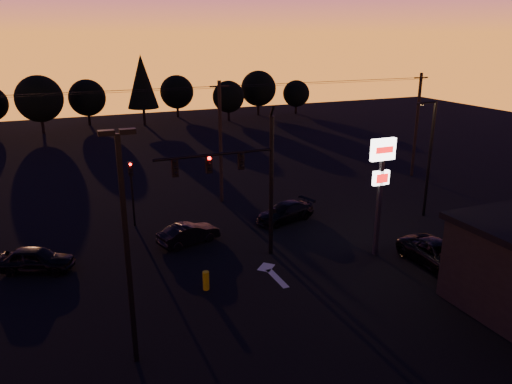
{
  "coord_description": "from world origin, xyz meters",
  "views": [
    {
      "loc": [
        -9.69,
        -20.09,
        12.25
      ],
      "look_at": [
        1.0,
        5.0,
        3.5
      ],
      "focal_mm": 35.0,
      "sensor_mm": 36.0,
      "label": 1
    }
  ],
  "objects_px": {
    "car_left": "(36,259)",
    "car_mid": "(189,234)",
    "car_right": "(285,212)",
    "secondary_signal": "(132,184)",
    "streetlight": "(429,154)",
    "bollard": "(206,281)",
    "parking_lot_light": "(126,236)",
    "suv_parked": "(439,255)",
    "traffic_signal_mast": "(245,174)",
    "pylon_sign": "(381,172)"
  },
  "relations": [
    {
      "from": "parking_lot_light",
      "to": "bollard",
      "type": "bearing_deg",
      "value": 45.72
    },
    {
      "from": "pylon_sign",
      "to": "suv_parked",
      "type": "height_order",
      "value": "pylon_sign"
    },
    {
      "from": "bollard",
      "to": "car_left",
      "type": "relative_size",
      "value": 0.24
    },
    {
      "from": "traffic_signal_mast",
      "to": "suv_parked",
      "type": "height_order",
      "value": "traffic_signal_mast"
    },
    {
      "from": "pylon_sign",
      "to": "streetlight",
      "type": "bearing_deg",
      "value": 30.08
    },
    {
      "from": "pylon_sign",
      "to": "car_left",
      "type": "relative_size",
      "value": 1.71
    },
    {
      "from": "parking_lot_light",
      "to": "pylon_sign",
      "type": "height_order",
      "value": "parking_lot_light"
    },
    {
      "from": "pylon_sign",
      "to": "bollard",
      "type": "xyz_separation_m",
      "value": [
        -10.26,
        -0.15,
        -4.43
      ]
    },
    {
      "from": "pylon_sign",
      "to": "streetlight",
      "type": "distance_m",
      "value": 8.0
    },
    {
      "from": "pylon_sign",
      "to": "streetlight",
      "type": "height_order",
      "value": "streetlight"
    },
    {
      "from": "streetlight",
      "to": "car_mid",
      "type": "bearing_deg",
      "value": 173.94
    },
    {
      "from": "pylon_sign",
      "to": "car_left",
      "type": "xyz_separation_m",
      "value": [
        -18.03,
        5.35,
        -4.24
      ]
    },
    {
      "from": "secondary_signal",
      "to": "car_left",
      "type": "bearing_deg",
      "value": -142.42
    },
    {
      "from": "bollard",
      "to": "suv_parked",
      "type": "height_order",
      "value": "suv_parked"
    },
    {
      "from": "parking_lot_light",
      "to": "pylon_sign",
      "type": "distance_m",
      "value": 15.19
    },
    {
      "from": "car_mid",
      "to": "suv_parked",
      "type": "relative_size",
      "value": 0.77
    },
    {
      "from": "traffic_signal_mast",
      "to": "secondary_signal",
      "type": "height_order",
      "value": "traffic_signal_mast"
    },
    {
      "from": "secondary_signal",
      "to": "bollard",
      "type": "distance_m",
      "value": 10.56
    },
    {
      "from": "suv_parked",
      "to": "streetlight",
      "type": "bearing_deg",
      "value": 55.25
    },
    {
      "from": "parking_lot_light",
      "to": "suv_parked",
      "type": "xyz_separation_m",
      "value": [
        16.72,
        1.86,
        -4.58
      ]
    },
    {
      "from": "streetlight",
      "to": "bollard",
      "type": "distance_m",
      "value": 18.1
    },
    {
      "from": "secondary_signal",
      "to": "streetlight",
      "type": "relative_size",
      "value": 0.54
    },
    {
      "from": "bollard",
      "to": "car_left",
      "type": "distance_m",
      "value": 9.52
    },
    {
      "from": "parking_lot_light",
      "to": "car_right",
      "type": "bearing_deg",
      "value": 43.28
    },
    {
      "from": "car_right",
      "to": "suv_parked",
      "type": "relative_size",
      "value": 0.87
    },
    {
      "from": "secondary_signal",
      "to": "bollard",
      "type": "height_order",
      "value": "secondary_signal"
    },
    {
      "from": "traffic_signal_mast",
      "to": "pylon_sign",
      "type": "relative_size",
      "value": 1.26
    },
    {
      "from": "traffic_signal_mast",
      "to": "pylon_sign",
      "type": "xyz_separation_m",
      "value": [
        7.1,
        -2.49,
        -0.02
      ]
    },
    {
      "from": "car_left",
      "to": "car_right",
      "type": "xyz_separation_m",
      "value": [
        15.61,
        1.53,
        -0.05
      ]
    },
    {
      "from": "traffic_signal_mast",
      "to": "parking_lot_light",
      "type": "bearing_deg",
      "value": -136.63
    },
    {
      "from": "streetlight",
      "to": "car_left",
      "type": "bearing_deg",
      "value": 176.91
    },
    {
      "from": "car_left",
      "to": "car_right",
      "type": "bearing_deg",
      "value": -61.11
    },
    {
      "from": "car_left",
      "to": "traffic_signal_mast",
      "type": "bearing_deg",
      "value": -81.35
    },
    {
      "from": "parking_lot_light",
      "to": "suv_parked",
      "type": "distance_m",
      "value": 17.44
    },
    {
      "from": "bollard",
      "to": "suv_parked",
      "type": "bearing_deg",
      "value": -11.23
    },
    {
      "from": "pylon_sign",
      "to": "suv_parked",
      "type": "distance_m",
      "value": 5.45
    },
    {
      "from": "parking_lot_light",
      "to": "pylon_sign",
      "type": "relative_size",
      "value": 1.34
    },
    {
      "from": "bollard",
      "to": "streetlight",
      "type": "bearing_deg",
      "value": 13.61
    },
    {
      "from": "parking_lot_light",
      "to": "bollard",
      "type": "distance_m",
      "value": 7.73
    },
    {
      "from": "bollard",
      "to": "car_right",
      "type": "relative_size",
      "value": 0.23
    },
    {
      "from": "car_left",
      "to": "pylon_sign",
      "type": "bearing_deg",
      "value": -83.24
    },
    {
      "from": "suv_parked",
      "to": "bollard",
      "type": "bearing_deg",
      "value": 169.26
    },
    {
      "from": "traffic_signal_mast",
      "to": "streetlight",
      "type": "xyz_separation_m",
      "value": [
        14.01,
        1.51,
        -0.52
      ]
    },
    {
      "from": "parking_lot_light",
      "to": "pylon_sign",
      "type": "bearing_deg",
      "value": 17.23
    },
    {
      "from": "car_left",
      "to": "car_mid",
      "type": "distance_m",
      "value": 8.57
    },
    {
      "from": "pylon_sign",
      "to": "car_mid",
      "type": "bearing_deg",
      "value": 148.77
    },
    {
      "from": "secondary_signal",
      "to": "parking_lot_light",
      "type": "height_order",
      "value": "parking_lot_light"
    },
    {
      "from": "streetlight",
      "to": "suv_parked",
      "type": "bearing_deg",
      "value": -125.24
    },
    {
      "from": "secondary_signal",
      "to": "car_left",
      "type": "relative_size",
      "value": 1.09
    },
    {
      "from": "streetlight",
      "to": "car_right",
      "type": "distance_m",
      "value": 10.47
    }
  ]
}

